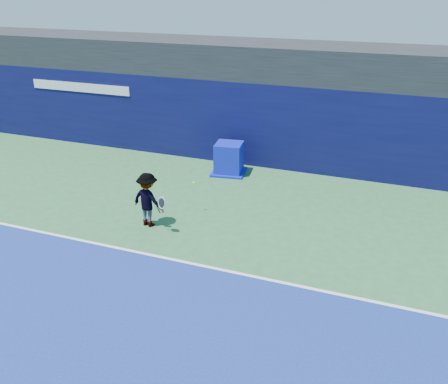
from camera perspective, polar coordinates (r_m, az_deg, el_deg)
The scene contains 7 objects.
ground at distance 10.52m, azimuth -16.01°, elevation -14.83°, with size 80.00×80.00×0.00m, color #2E6739.
baseline at distance 12.56m, azimuth -7.93°, elevation -7.22°, with size 24.00×0.10×0.01m, color white.
stadium_band at distance 18.88m, azimuth 4.28°, elevation 14.88°, with size 36.00×3.00×1.20m, color black.
back_wall_assembly at distance 18.38m, azimuth 3.14°, elevation 7.99°, with size 36.00×1.03×3.00m.
equipment_cart at distance 17.45m, azimuth 0.56°, elevation 3.73°, with size 1.29×1.29×1.09m.
tennis_player at distance 13.76m, azimuth -8.69°, elevation -0.87°, with size 1.27×0.75×1.53m.
tennis_ball at distance 14.34m, azimuth -3.46°, elevation 1.07°, with size 0.07×0.07×0.07m.
Camera 1 is at (5.48, -6.36, 6.34)m, focal length 40.00 mm.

